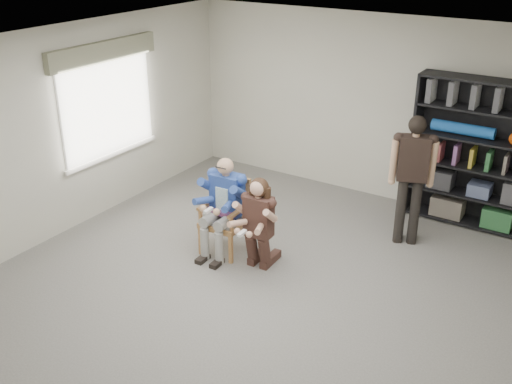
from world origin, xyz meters
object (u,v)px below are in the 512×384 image
Objects in this scene: kneeling_woman at (257,225)px; standing_man at (411,182)px; bookshelf at (478,155)px; armchair at (224,217)px; seated_man at (224,206)px.

standing_man reaches higher than kneeling_woman.
bookshelf is (1.90, 2.65, 0.45)m from kneeling_woman.
bookshelf is (2.48, 2.53, 0.55)m from armchair.
bookshelf is 1.18m from standing_man.
standing_man is at bearing 48.36° from kneeling_woman.
seated_man is 0.62× the size of bookshelf.
bookshelf is at bearing 43.07° from armchair.
seated_man is 2.44m from standing_man.
standing_man is at bearing -119.30° from bookshelf.
kneeling_woman is (0.58, -0.12, -0.06)m from seated_man.
kneeling_woman is 0.57× the size of bookshelf.
seated_man is 3.57m from bookshelf.
seated_man is 0.74× the size of standing_man.
seated_man is at bearing 177.47° from armchair.
seated_man is 0.59m from kneeling_woman.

